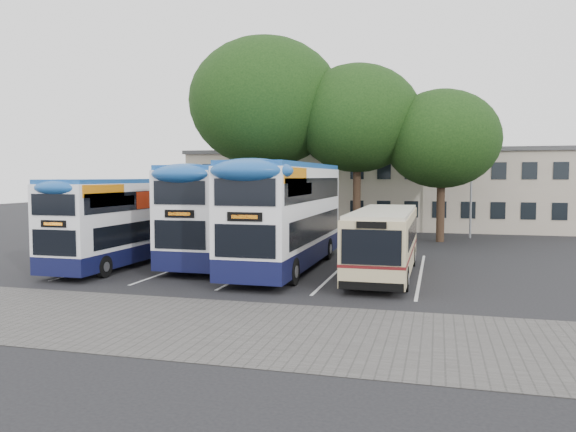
% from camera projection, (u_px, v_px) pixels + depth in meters
% --- Properties ---
extents(ground, '(120.00, 120.00, 0.00)m').
position_uv_depth(ground, '(321.00, 293.00, 19.63)').
color(ground, black).
rests_on(ground, ground).
extents(paving_strip, '(40.00, 6.00, 0.01)m').
position_uv_depth(paving_strip, '(213.00, 326.00, 15.33)').
color(paving_strip, '#595654').
rests_on(paving_strip, ground).
extents(bay_lines, '(14.12, 11.00, 0.01)m').
position_uv_depth(bay_lines, '(262.00, 267.00, 25.41)').
color(bay_lines, silver).
rests_on(bay_lines, ground).
extents(depot_building, '(32.40, 8.40, 6.20)m').
position_uv_depth(depot_building, '(389.00, 188.00, 45.41)').
color(depot_building, '#B4A491').
rests_on(depot_building, ground).
extents(lamp_post, '(0.25, 1.05, 9.06)m').
position_uv_depth(lamp_post, '(472.00, 161.00, 36.96)').
color(lamp_post, gray).
rests_on(lamp_post, ground).
extents(tree_left, '(10.09, 10.09, 13.29)m').
position_uv_depth(tree_left, '(265.00, 103.00, 37.19)').
color(tree_left, black).
rests_on(tree_left, ground).
extents(tree_mid, '(8.13, 8.13, 11.27)m').
position_uv_depth(tree_mid, '(357.00, 119.00, 35.95)').
color(tree_mid, black).
rests_on(tree_mid, ground).
extents(tree_right, '(7.20, 7.20, 9.48)m').
position_uv_depth(tree_right, '(442.00, 139.00, 34.79)').
color(tree_right, black).
rests_on(tree_right, ground).
extents(bus_dd_left, '(2.31, 9.54, 3.97)m').
position_uv_depth(bus_dd_left, '(123.00, 218.00, 25.82)').
color(bus_dd_left, '#10133B').
rests_on(bus_dd_left, ground).
extents(bus_dd_mid, '(2.64, 10.90, 4.54)m').
position_uv_depth(bus_dd_mid, '(230.00, 209.00, 27.20)').
color(bus_dd_mid, '#10133B').
rests_on(bus_dd_mid, ground).
extents(bus_dd_right, '(2.71, 11.18, 4.66)m').
position_uv_depth(bus_dd_right, '(287.00, 211.00, 24.74)').
color(bus_dd_right, '#10133B').
rests_on(bus_dd_right, ground).
extents(bus_single, '(2.33, 9.16, 2.73)m').
position_uv_depth(bus_single, '(384.00, 238.00, 23.16)').
color(bus_single, '#CBB787').
rests_on(bus_single, ground).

